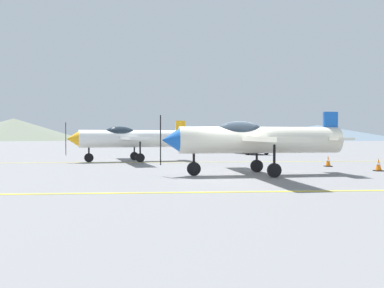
{
  "coord_description": "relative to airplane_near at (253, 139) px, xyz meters",
  "views": [
    {
      "loc": [
        -2.88,
        -15.53,
        1.63
      ],
      "look_at": [
        -1.37,
        6.0,
        1.2
      ],
      "focal_mm": 35.74,
      "sensor_mm": 36.0,
      "label": 1
    }
  ],
  "objects": [
    {
      "name": "apron_line_near",
      "position": [
        -0.84,
        -4.91,
        -1.52
      ],
      "size": [
        80.0,
        0.16,
        0.01
      ],
      "primitive_type": "cube",
      "color": "yellow",
      "rests_on": "ground_plane"
    },
    {
      "name": "airplane_near",
      "position": [
        0.0,
        0.0,
        0.0
      ],
      "size": [
        7.85,
        9.03,
        2.7
      ],
      "color": "silver",
      "rests_on": "ground_plane"
    },
    {
      "name": "apron_line_far",
      "position": [
        -0.84,
        8.11,
        -1.52
      ],
      "size": [
        80.0,
        0.16,
        0.01
      ],
      "primitive_type": "cube",
      "color": "yellow",
      "rests_on": "ground_plane"
    },
    {
      "name": "car_sedan",
      "position": [
        4.15,
        18.68,
        -0.68
      ],
      "size": [
        2.53,
        4.53,
        1.62
      ],
      "color": "white",
      "rests_on": "ground_plane"
    },
    {
      "name": "traffic_cone_side",
      "position": [
        5.06,
        4.13,
        -1.23
      ],
      "size": [
        0.36,
        0.36,
        0.59
      ],
      "color": "black",
      "rests_on": "ground_plane"
    },
    {
      "name": "ground_plane",
      "position": [
        -0.84,
        -0.38,
        -1.52
      ],
      "size": [
        400.0,
        400.0,
        0.0
      ],
      "primitive_type": "plane",
      "color": "slate"
    },
    {
      "name": "hill_centerleft",
      "position": [
        63.96,
        149.89,
        1.81
      ],
      "size": [
        72.95,
        72.95,
        6.67
      ],
      "primitive_type": "cone",
      "color": "slate",
      "rests_on": "ground_plane"
    },
    {
      "name": "airplane_mid",
      "position": [
        -6.06,
        9.13,
        0.0
      ],
      "size": [
        7.9,
        8.98,
        2.7
      ],
      "color": "white",
      "rests_on": "ground_plane"
    },
    {
      "name": "hill_left",
      "position": [
        -64.41,
        141.9,
        2.89
      ],
      "size": [
        56.34,
        56.34,
        8.82
      ],
      "primitive_type": "cone",
      "color": "slate",
      "rests_on": "ground_plane"
    },
    {
      "name": "traffic_cone_front",
      "position": [
        6.27,
        1.33,
        -1.23
      ],
      "size": [
        0.36,
        0.36,
        0.59
      ],
      "color": "black",
      "rests_on": "ground_plane"
    }
  ]
}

